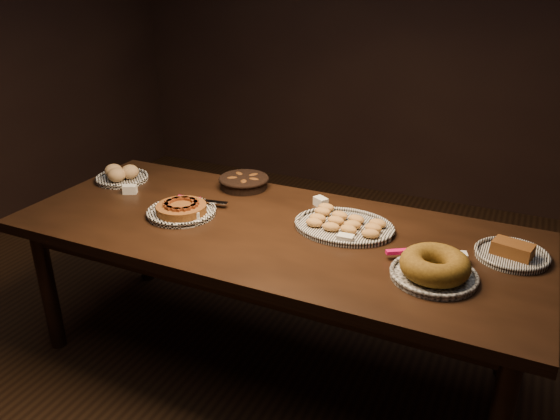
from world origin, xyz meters
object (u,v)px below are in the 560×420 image
at_px(buffet_table, 271,241).
at_px(apple_tart_plate, 182,210).
at_px(madeleine_platter, 344,225).
at_px(bundt_cake_plate, 434,268).

height_order(buffet_table, apple_tart_plate, apple_tart_plate).
bearing_deg(apple_tart_plate, buffet_table, -11.71).
bearing_deg(apple_tart_plate, madeleine_platter, -5.03).
bearing_deg(madeleine_platter, bundt_cake_plate, -46.34).
bearing_deg(buffet_table, apple_tart_plate, -173.02).
height_order(buffet_table, madeleine_platter, madeleine_platter).
bearing_deg(bundt_cake_plate, madeleine_platter, 167.69).
bearing_deg(buffet_table, bundt_cake_plate, -10.31).
distance_m(buffet_table, bundt_cake_plate, 0.78).
relative_size(apple_tart_plate, bundt_cake_plate, 0.87).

